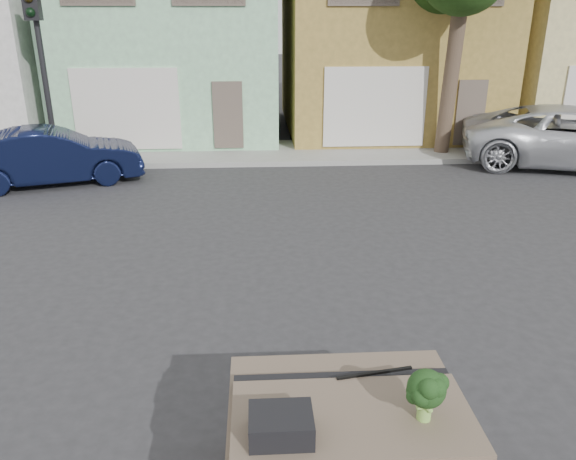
{
  "coord_description": "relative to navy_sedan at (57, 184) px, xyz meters",
  "views": [
    {
      "loc": [
        -0.73,
        -6.73,
        4.07
      ],
      "look_at": [
        -0.3,
        0.5,
        1.3
      ],
      "focal_mm": 35.0,
      "sensor_mm": 36.0,
      "label": 1
    }
  ],
  "objects": [
    {
      "name": "ground_plane",
      "position": [
        5.9,
        -7.6,
        0.0
      ],
      "size": [
        120.0,
        120.0,
        0.0
      ],
      "primitive_type": "plane",
      "color": "#303033",
      "rests_on": "ground"
    },
    {
      "name": "sidewalk",
      "position": [
        5.9,
        2.9,
        0.07
      ],
      "size": [
        40.0,
        3.0,
        0.15
      ],
      "primitive_type": "cube",
      "color": "gray",
      "rests_on": "ground"
    },
    {
      "name": "townhouse_mint",
      "position": [
        2.4,
        6.9,
        3.77
      ],
      "size": [
        7.2,
        8.2,
        7.55
      ],
      "primitive_type": "cube",
      "color": "#92CB9E",
      "rests_on": "ground"
    },
    {
      "name": "townhouse_tan",
      "position": [
        9.9,
        6.9,
        3.77
      ],
      "size": [
        7.2,
        8.2,
        7.55
      ],
      "primitive_type": "cube",
      "color": "olive",
      "rests_on": "ground"
    },
    {
      "name": "navy_sedan",
      "position": [
        0.0,
        0.0,
        0.0
      ],
      "size": [
        4.63,
        2.78,
        1.44
      ],
      "primitive_type": "imported",
      "rotation": [
        0.0,
        0.0,
        1.88
      ],
      "color": "black",
      "rests_on": "ground"
    },
    {
      "name": "silver_pickup",
      "position": [
        14.22,
        0.92,
        0.0
      ],
      "size": [
        6.69,
        4.49,
        1.71
      ],
      "primitive_type": "imported",
      "rotation": [
        0.0,
        0.0,
        1.28
      ],
      "color": "silver",
      "rests_on": "ground"
    },
    {
      "name": "traffic_signal",
      "position": [
        -0.6,
        1.9,
        2.55
      ],
      "size": [
        0.4,
        0.4,
        5.1
      ],
      "primitive_type": "cube",
      "color": "black",
      "rests_on": "ground"
    },
    {
      "name": "tree_near",
      "position": [
        10.9,
        2.2,
        4.25
      ],
      "size": [
        4.4,
        4.0,
        8.5
      ],
      "primitive_type": "cube",
      "color": "#1D3A11",
      "rests_on": "ground"
    },
    {
      "name": "car_dashboard",
      "position": [
        5.9,
        -10.6,
        0.56
      ],
      "size": [
        2.0,
        1.8,
        1.12
      ],
      "primitive_type": "cube",
      "color": "brown",
      "rests_on": "ground"
    },
    {
      "name": "instrument_hump",
      "position": [
        5.32,
        -10.95,
        1.22
      ],
      "size": [
        0.48,
        0.38,
        0.2
      ],
      "primitive_type": "cube",
      "color": "black",
      "rests_on": "car_dashboard"
    },
    {
      "name": "wiper_arm",
      "position": [
        6.18,
        -10.22,
        1.13
      ],
      "size": [
        0.69,
        0.15,
        0.02
      ],
      "primitive_type": "cube",
      "rotation": [
        0.0,
        0.0,
        0.17
      ],
      "color": "black",
      "rests_on": "car_dashboard"
    },
    {
      "name": "broccoli",
      "position": [
        6.44,
        -10.82,
        1.34
      ],
      "size": [
        0.48,
        0.48,
        0.44
      ],
      "primitive_type": "cube",
      "rotation": [
        0.0,
        0.0,
        5.87
      ],
      "color": "black",
      "rests_on": "car_dashboard"
    }
  ]
}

